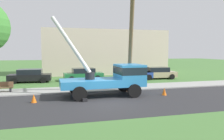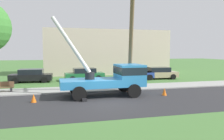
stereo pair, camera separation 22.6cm
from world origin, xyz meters
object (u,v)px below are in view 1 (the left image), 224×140
at_px(traffic_cone_behind, 34,98).
at_px(park_bench, 2,87).
at_px(parked_sedan_green, 83,74).
at_px(leaning_utility_pole, 131,38).
at_px(utility_truck, 113,77).
at_px(traffic_cone_ahead, 164,92).
at_px(parked_sedan_tan, 158,73).
at_px(parked_sedan_black, 30,76).
at_px(parked_sedan_blue, 133,74).
at_px(traffic_cone_curbside, 125,88).

xyz_separation_m(traffic_cone_behind, park_bench, (-2.71, 4.05, 0.18)).
bearing_deg(parked_sedan_green, leaning_utility_pole, -72.17).
bearing_deg(parked_sedan_green, utility_truck, -83.12).
height_order(traffic_cone_ahead, parked_sedan_tan, parked_sedan_tan).
relative_size(parked_sedan_black, parked_sedan_green, 1.00).
bearing_deg(parked_sedan_blue, traffic_cone_curbside, -115.35).
bearing_deg(traffic_cone_ahead, traffic_cone_curbside, 136.14).
distance_m(traffic_cone_behind, traffic_cone_curbside, 7.42).
distance_m(traffic_cone_ahead, traffic_cone_curbside, 3.34).
xyz_separation_m(leaning_utility_pole, parked_sedan_green, (-2.72, 8.45, -3.66)).
bearing_deg(traffic_cone_curbside, traffic_cone_ahead, -43.86).
relative_size(traffic_cone_behind, park_bench, 0.35).
height_order(traffic_cone_ahead, traffic_cone_behind, same).
distance_m(utility_truck, traffic_cone_curbside, 2.26).
distance_m(traffic_cone_behind, parked_sedan_green, 11.01).
height_order(traffic_cone_curbside, park_bench, park_bench).
bearing_deg(parked_sedan_black, leaning_utility_pole, -44.89).
bearing_deg(parked_sedan_green, parked_sedan_black, -179.99).
xyz_separation_m(utility_truck, parked_sedan_tan, (7.82, 8.28, -0.70)).
height_order(utility_truck, leaning_utility_pole, leaning_utility_pole).
distance_m(utility_truck, parked_sedan_black, 11.38).
height_order(utility_truck, parked_sedan_blue, utility_truck).
distance_m(parked_sedan_blue, parked_sedan_tan, 3.17).
distance_m(traffic_cone_ahead, park_bench, 12.82).
height_order(leaning_utility_pole, traffic_cone_ahead, leaning_utility_pole).
distance_m(parked_sedan_blue, park_bench, 14.00).
distance_m(leaning_utility_pole, parked_sedan_black, 12.51).
bearing_deg(parked_sedan_blue, park_bench, -158.41).
relative_size(parked_sedan_blue, parked_sedan_tan, 0.99).
relative_size(traffic_cone_ahead, traffic_cone_behind, 1.00).
height_order(traffic_cone_ahead, park_bench, park_bench).
height_order(parked_sedan_green, parked_sedan_tan, same).
xyz_separation_m(traffic_cone_behind, parked_sedan_blue, (10.30, 9.20, 0.43)).
bearing_deg(park_bench, parked_sedan_black, 75.79).
relative_size(traffic_cone_ahead, parked_sedan_blue, 0.13).
height_order(utility_truck, parked_sedan_tan, utility_truck).
relative_size(parked_sedan_black, parked_sedan_tan, 1.00).
relative_size(parked_sedan_green, park_bench, 2.80).
bearing_deg(parked_sedan_tan, traffic_cone_curbside, -132.95).
bearing_deg(traffic_cone_behind, traffic_cone_curbside, 18.27).
bearing_deg(leaning_utility_pole, parked_sedan_tan, 51.02).
distance_m(parked_sedan_black, parked_sedan_blue, 11.54).
relative_size(utility_truck, parked_sedan_black, 1.52).
distance_m(utility_truck, leaning_utility_pole, 3.44).
xyz_separation_m(leaning_utility_pole, park_bench, (-9.99, 2.48, -3.91)).
xyz_separation_m(parked_sedan_black, parked_sedan_blue, (11.51, -0.81, 0.00)).
distance_m(traffic_cone_curbside, parked_sedan_blue, 7.62).
height_order(utility_truck, parked_sedan_green, utility_truck).
xyz_separation_m(parked_sedan_black, parked_sedan_green, (5.76, 0.00, 0.00)).
bearing_deg(parked_sedan_black, parked_sedan_green, 0.01).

